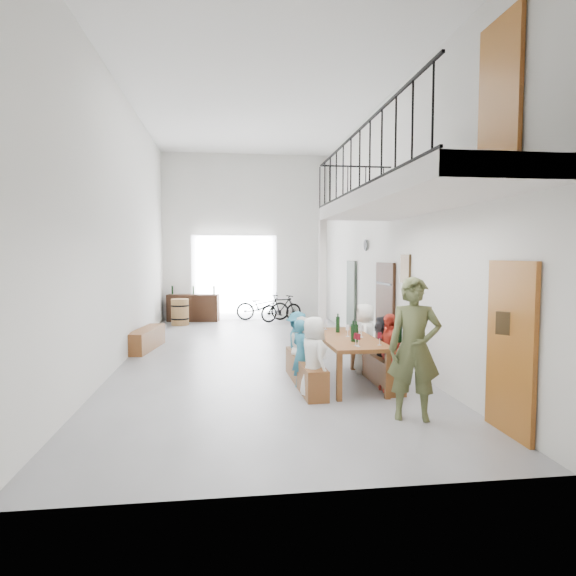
{
  "coord_description": "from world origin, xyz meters",
  "views": [
    {
      "loc": [
        -0.66,
        -10.2,
        2.17
      ],
      "look_at": [
        0.58,
        -0.5,
        1.49
      ],
      "focal_mm": 30.0,
      "sensor_mm": 36.0,
      "label": 1
    }
  ],
  "objects": [
    {
      "name": "oak_barrel",
      "position": [
        -2.1,
        4.81,
        0.4
      ],
      "size": [
        0.55,
        0.55,
        0.81
      ],
      "color": "brown",
      "rests_on": "ground"
    },
    {
      "name": "potted_plant",
      "position": [
        2.45,
        0.73,
        0.19
      ],
      "size": [
        0.44,
        0.41,
        0.39
      ],
      "primitive_type": "imported",
      "rotation": [
        0.0,
        0.0,
        -0.39
      ],
      "color": "#154D18",
      "rests_on": "ground"
    },
    {
      "name": "right_wall_decor",
      "position": [
        2.7,
        -1.87,
        1.74
      ],
      "size": [
        0.07,
        8.28,
        5.07
      ],
      "color": "#92541B",
      "rests_on": "ground"
    },
    {
      "name": "bench_wall",
      "position": [
        1.9,
        -2.32,
        0.23
      ],
      "size": [
        0.3,
        1.99,
        0.46
      ],
      "primitive_type": "cube",
      "rotation": [
        0.0,
        0.0,
        0.02
      ],
      "color": "brown",
      "rests_on": "ground"
    },
    {
      "name": "balcony",
      "position": [
        1.98,
        -3.13,
        2.96
      ],
      "size": [
        1.52,
        5.62,
        4.0
      ],
      "color": "white",
      "rests_on": "ground"
    },
    {
      "name": "host_standing",
      "position": [
        1.77,
        -4.23,
        0.94
      ],
      "size": [
        0.78,
        0.62,
        1.88
      ],
      "primitive_type": "imported",
      "rotation": [
        0.0,
        0.0,
        -0.28
      ],
      "color": "#4C532E",
      "rests_on": "ground"
    },
    {
      "name": "bicycle_far",
      "position": [
        1.08,
        5.13,
        0.44
      ],
      "size": [
        1.52,
        0.94,
        0.89
      ],
      "primitive_type": "imported",
      "rotation": [
        0.0,
        0.0,
        1.96
      ],
      "color": "black",
      "rests_on": "ground"
    },
    {
      "name": "guest_right_c",
      "position": [
        1.85,
        -1.72,
        0.64
      ],
      "size": [
        0.52,
        0.69,
        1.28
      ],
      "primitive_type": "imported",
      "rotation": [
        0.0,
        0.0,
        -1.77
      ],
      "color": "white",
      "rests_on": "ground"
    },
    {
      "name": "bicycle_near",
      "position": [
        0.51,
        5.6,
        0.46
      ],
      "size": [
        1.78,
        0.76,
        0.91
      ],
      "primitive_type": "imported",
      "rotation": [
        0.0,
        0.0,
        1.48
      ],
      "color": "black",
      "rests_on": "ground"
    },
    {
      "name": "floor",
      "position": [
        0.0,
        0.0,
        0.0
      ],
      "size": [
        12.0,
        12.0,
        0.0
      ],
      "primitive_type": "plane",
      "color": "slate",
      "rests_on": "ground"
    },
    {
      "name": "guest_left_b",
      "position": [
        0.52,
        -2.6,
        0.56
      ],
      "size": [
        0.41,
        0.49,
        1.13
      ],
      "primitive_type": "imported",
      "rotation": [
        0.0,
        0.0,
        1.99
      ],
      "color": "teal",
      "rests_on": "ground"
    },
    {
      "name": "guest_left_d",
      "position": [
        0.62,
        -1.58,
        0.57
      ],
      "size": [
        0.53,
        0.79,
        1.13
      ],
      "primitive_type": "imported",
      "rotation": [
        0.0,
        0.0,
        1.42
      ],
      "color": "teal",
      "rests_on": "ground"
    },
    {
      "name": "tasting_table",
      "position": [
        1.34,
        -2.41,
        0.71
      ],
      "size": [
        0.93,
        2.19,
        0.79
      ],
      "rotation": [
        0.0,
        0.0,
        0.02
      ],
      "color": "brown",
      "rests_on": "ground"
    },
    {
      "name": "guest_right_b",
      "position": [
        1.97,
        -2.4,
        0.57
      ],
      "size": [
        0.57,
        1.11,
        1.14
      ],
      "primitive_type": "imported",
      "rotation": [
        0.0,
        0.0,
        -1.8
      ],
      "color": "black",
      "rests_on": "ground"
    },
    {
      "name": "gateway_portal",
      "position": [
        -0.4,
        5.94,
        1.4
      ],
      "size": [
        2.8,
        0.08,
        2.8
      ],
      "primitive_type": "cube",
      "color": "white",
      "rests_on": "ground"
    },
    {
      "name": "room_walls",
      "position": [
        0.0,
        0.0,
        3.55
      ],
      "size": [
        12.0,
        12.0,
        12.0
      ],
      "color": "silver",
      "rests_on": "ground"
    },
    {
      "name": "serving_counter",
      "position": [
        -1.75,
        5.65,
        0.44
      ],
      "size": [
        1.71,
        0.7,
        0.87
      ],
      "primitive_type": "cube",
      "rotation": [
        0.0,
        0.0,
        -0.15
      ],
      "color": "#33190E",
      "rests_on": "ground"
    },
    {
      "name": "counter_bottles",
      "position": [
        -1.75,
        5.68,
        1.01
      ],
      "size": [
        1.4,
        0.24,
        0.28
      ],
      "color": "black",
      "rests_on": "serving_counter"
    },
    {
      "name": "bench_inner",
      "position": [
        0.62,
        -2.44,
        0.23
      ],
      "size": [
        0.4,
        2.04,
        0.47
      ],
      "primitive_type": "cube",
      "rotation": [
        0.0,
        0.0,
        0.04
      ],
      "color": "brown",
      "rests_on": "ground"
    },
    {
      "name": "tableware",
      "position": [
        1.35,
        -2.5,
        0.92
      ],
      "size": [
        0.7,
        1.75,
        0.35
      ],
      "color": "black",
      "rests_on": "tasting_table"
    },
    {
      "name": "guest_left_a",
      "position": [
        0.63,
        -3.14,
        0.62
      ],
      "size": [
        0.53,
        0.69,
        1.24
      ],
      "primitive_type": "imported",
      "rotation": [
        0.0,
        0.0,
        1.82
      ],
      "color": "white",
      "rests_on": "ground"
    },
    {
      "name": "guest_left_c",
      "position": [
        0.63,
        -2.1,
        0.56
      ],
      "size": [
        0.47,
        0.58,
        1.11
      ],
      "primitive_type": "imported",
      "rotation": [
        0.0,
        0.0,
        1.67
      ],
      "color": "white",
      "rests_on": "ground"
    },
    {
      "name": "guest_right_a",
      "position": [
        1.9,
        -2.92,
        0.62
      ],
      "size": [
        0.36,
        0.75,
        1.24
      ],
      "primitive_type": "imported",
      "rotation": [
        0.0,
        0.0,
        -1.49
      ],
      "color": "#B12C1E",
      "rests_on": "ground"
    },
    {
      "name": "side_bench",
      "position": [
        -2.5,
        1.02,
        0.24
      ],
      "size": [
        0.64,
        1.74,
        0.48
      ],
      "primitive_type": "cube",
      "rotation": [
        0.0,
        0.0,
        -0.16
      ],
      "color": "brown",
      "rests_on": "ground"
    }
  ]
}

